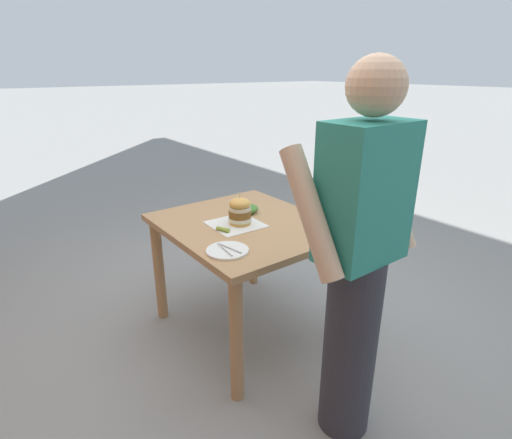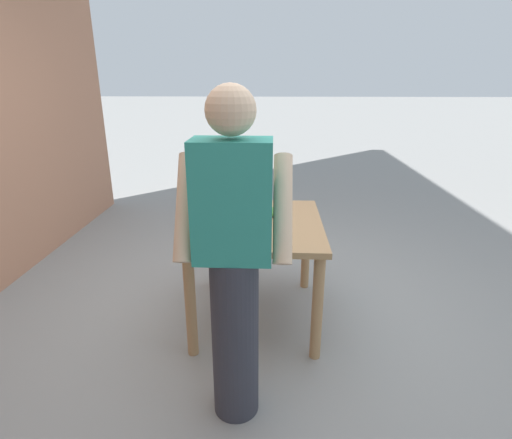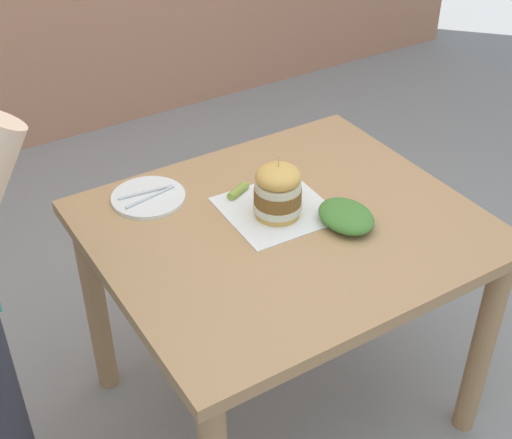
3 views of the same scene
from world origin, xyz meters
The scene contains 8 objects.
ground_plane centered at (0.00, 0.00, 0.00)m, with size 80.00×80.00×0.00m, color gray.
patio_table centered at (0.00, 0.00, 0.64)m, with size 0.91×1.05×0.76m.
serving_paper centered at (0.07, -0.01, 0.76)m, with size 0.29×0.29×0.00m, color white.
sandwich centered at (0.05, 0.00, 0.84)m, with size 0.14×0.14×0.20m.
pickle_spear centered at (0.19, 0.04, 0.77)m, with size 0.02×0.02×0.08m, color #8EA83D.
side_plate_with_forks centered at (0.32, 0.28, 0.77)m, with size 0.22×0.22×0.02m.
side_salad centered at (-0.09, -0.14, 0.79)m, with size 0.18×0.14×0.06m, color #477F33.
diner_across_table centered at (0.07, 0.91, 0.88)m, with size 0.55×0.35×1.69m.
Camera 2 is at (-0.11, 2.63, 1.70)m, focal length 28.00 mm.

